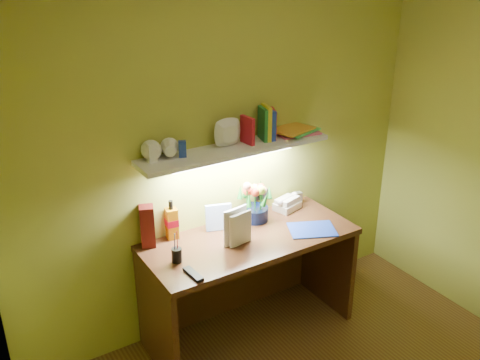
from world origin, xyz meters
name	(u,v)px	position (x,y,z in m)	size (l,w,h in m)	color
desk	(250,285)	(0.00, 1.20, 0.38)	(1.40, 0.60, 0.75)	#3E1B11
flower_bouquet	(255,198)	(0.16, 1.39, 0.91)	(0.20, 0.20, 0.33)	#081237
telephone	(287,202)	(0.45, 1.40, 0.80)	(0.18, 0.13, 0.11)	white
desk_clock	(296,198)	(0.55, 1.44, 0.79)	(0.09, 0.04, 0.09)	silver
whisky_bottle	(172,220)	(-0.43, 1.45, 0.88)	(0.07, 0.07, 0.26)	#B76C06
whisky_box	(147,226)	(-0.60, 1.45, 0.89)	(0.09, 0.09, 0.27)	#57120E
pen_cup	(177,251)	(-0.53, 1.18, 0.83)	(0.06, 0.06, 0.15)	black
art_card	(219,217)	(-0.12, 1.40, 0.84)	(0.17, 0.03, 0.17)	white
tv_remote	(193,274)	(-0.52, 1.00, 0.76)	(0.05, 0.16, 0.02)	black
blue_folder	(312,230)	(0.40, 1.06, 0.75)	(0.30, 0.22, 0.01)	#2240B1
desk_book_a	(230,233)	(-0.18, 1.14, 0.86)	(0.17, 0.02, 0.22)	silver
desk_book_b	(224,230)	(-0.21, 1.17, 0.87)	(0.18, 0.02, 0.25)	white
wall_shelf	(236,143)	(0.01, 1.38, 1.34)	(1.31, 0.28, 0.26)	white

